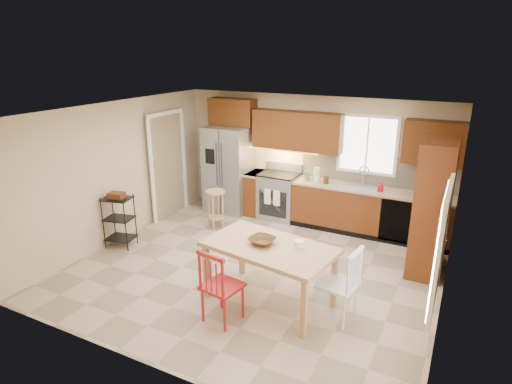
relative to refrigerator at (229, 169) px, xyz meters
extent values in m
plane|color=tan|center=(1.70, -2.12, -0.91)|extent=(5.50, 5.50, 0.00)
cube|color=silver|center=(1.70, -2.12, 1.59)|extent=(5.50, 5.00, 0.02)
cube|color=#CCB793|center=(1.70, 0.38, 0.34)|extent=(5.50, 0.02, 2.50)
cube|color=#CCB793|center=(1.70, -4.62, 0.34)|extent=(5.50, 0.02, 2.50)
cube|color=#CCB793|center=(-1.05, -2.12, 0.34)|extent=(0.02, 5.00, 2.50)
cube|color=#CCB793|center=(4.45, -2.12, 0.34)|extent=(0.02, 5.00, 2.50)
cube|color=gray|center=(0.00, 0.00, 0.00)|extent=(0.92, 0.75, 1.82)
cube|color=gray|center=(1.15, 0.06, -0.45)|extent=(0.76, 0.63, 0.92)
cube|color=#682F13|center=(0.60, 0.08, -0.46)|extent=(0.30, 0.60, 0.90)
cube|color=#682F13|center=(2.99, 0.08, -0.46)|extent=(2.92, 0.60, 0.90)
cube|color=black|center=(3.55, -0.22, -0.46)|extent=(0.60, 0.02, 0.78)
cube|color=#C3B393|center=(2.99, 0.36, 0.27)|extent=(2.92, 0.03, 0.55)
cube|color=#562A0E|center=(0.00, 0.20, 1.19)|extent=(1.00, 0.35, 0.55)
cube|color=#562A0E|center=(1.45, 0.20, 0.92)|extent=(1.80, 0.35, 0.75)
cube|color=#562A0E|center=(3.95, 0.20, 0.92)|extent=(1.00, 0.35, 0.75)
cube|color=white|center=(2.80, 0.35, 0.74)|extent=(1.12, 0.04, 1.12)
cube|color=gray|center=(2.80, 0.08, -0.05)|extent=(0.62, 0.46, 0.16)
cube|color=#FFBF66|center=(1.15, 0.17, 0.52)|extent=(1.60, 0.30, 0.01)
imported|color=#B50C14|center=(3.18, -0.02, 0.09)|extent=(0.09, 0.09, 0.19)
cylinder|color=white|center=(1.95, 0.03, 0.13)|extent=(0.12, 0.12, 0.28)
cylinder|color=gray|center=(1.75, 0.03, 0.08)|extent=(0.11, 0.11, 0.18)
cylinder|color=#523116|center=(2.15, 0.00, 0.06)|extent=(0.10, 0.10, 0.14)
cube|color=#682F13|center=(4.13, -0.93, 0.14)|extent=(0.50, 0.95, 2.10)
cylinder|color=#B50C14|center=(4.33, -1.98, 0.19)|extent=(0.12, 0.12, 0.36)
cube|color=white|center=(4.38, -3.27, 0.54)|extent=(0.04, 1.02, 1.32)
cube|color=#8C7A59|center=(-0.97, -0.82, 0.14)|extent=(0.04, 0.95, 2.10)
imported|color=#523116|center=(2.19, -2.86, -0.06)|extent=(0.40, 0.40, 0.09)
cylinder|color=white|center=(2.67, -2.75, -0.02)|extent=(0.16, 0.16, 0.16)
camera|label=1|loc=(4.47, -7.57, 2.45)|focal=30.00mm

